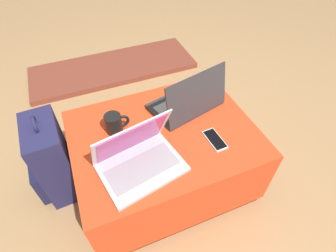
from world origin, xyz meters
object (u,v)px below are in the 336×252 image
(coffee_mug, at_px, (114,123))
(cell_phone, at_px, (215,140))
(laptop_far, at_px, (189,101))
(laptop_near, at_px, (138,158))
(backpack, at_px, (52,161))

(coffee_mug, bearing_deg, cell_phone, -29.86)
(cell_phone, bearing_deg, laptop_far, 91.63)
(cell_phone, height_order, coffee_mug, coffee_mug)
(coffee_mug, bearing_deg, laptop_far, 1.66)
(laptop_near, bearing_deg, cell_phone, -11.49)
(cell_phone, xyz_separation_m, backpack, (-0.75, 0.32, -0.18))
(cell_phone, bearing_deg, coffee_mug, 147.26)
(backpack, height_order, coffee_mug, backpack)
(laptop_near, bearing_deg, laptop_far, 23.83)
(laptop_near, xyz_separation_m, coffee_mug, (-0.04, 0.24, -0.00))
(laptop_far, xyz_separation_m, backpack, (-0.74, 0.07, -0.22))
(laptop_near, height_order, backpack, laptop_near)
(backpack, bearing_deg, cell_phone, 64.01)
(laptop_far, bearing_deg, cell_phone, 80.58)
(cell_phone, xyz_separation_m, coffee_mug, (-0.41, 0.24, 0.04))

